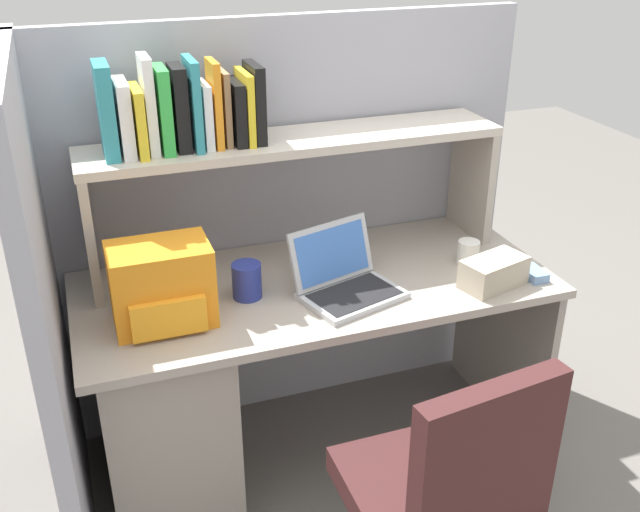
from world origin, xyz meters
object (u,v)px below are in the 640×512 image
Objects in this scene: paper_cup at (468,252)px; snack_canister at (247,281)px; backpack at (162,286)px; laptop at (345,280)px; computer_mouse at (533,274)px; tissue_box at (494,272)px.

snack_canister is (-0.80, 0.03, 0.02)m from paper_cup.
paper_cup is at bearing 1.90° from backpack.
backpack is at bearing -166.60° from snack_canister.
laptop is 1.24× the size of backpack.
laptop is 3.57× the size of computer_mouse.
backpack is (-0.58, 0.02, 0.07)m from laptop.
laptop reaches higher than paper_cup.
laptop is 0.32m from snack_canister.
laptop is 0.59m from backpack.
laptop is at bearing 171.35° from computer_mouse.
paper_cup is at bearing 6.64° from laptop.
computer_mouse is at bearing -6.31° from backpack.
computer_mouse is (1.23, -0.14, -0.11)m from backpack.
snack_canister is (-0.31, 0.09, 0.01)m from laptop.
computer_mouse is at bearing -10.00° from laptop.
tissue_box is at bearing -13.43° from laptop.
backpack reaches higher than computer_mouse.
snack_canister reaches higher than tissue_box.
laptop reaches higher than tissue_box.
computer_mouse is 0.47× the size of tissue_box.
computer_mouse is at bearing -14.76° from tissue_box.
tissue_box reaches higher than computer_mouse.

